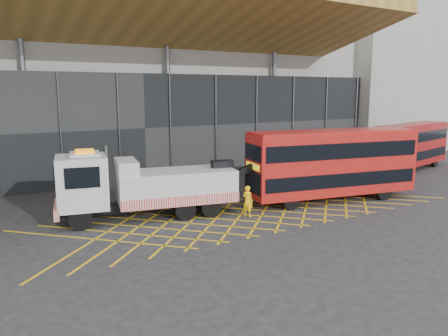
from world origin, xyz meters
TOP-DOWN VIEW (x-y plane):
  - ground_plane at (0.00, 0.00)m, footprint 120.00×120.00m
  - road_markings at (4.00, 0.00)m, footprint 24.76×7.16m
  - construction_building at (1.92, 18.40)m, footprint 55.00×23.97m
  - east_building at (32.00, 16.00)m, footprint 15.00×12.00m
  - recovery_truck at (-1.68, 2.14)m, footprint 11.13×4.47m
  - bus_towed at (9.78, -0.17)m, footprint 10.99×4.41m
  - bus_second at (23.49, 4.32)m, footprint 9.93×4.31m
  - worker at (3.34, -0.46)m, footprint 0.60×0.72m

SIDE VIEW (x-z plane):
  - ground_plane at x=0.00m, z-range 0.00..0.00m
  - road_markings at x=4.00m, z-range 0.00..0.01m
  - worker at x=3.34m, z-range 0.00..1.70m
  - recovery_truck at x=-1.68m, z-range -0.15..3.72m
  - bus_second at x=23.49m, z-range 0.22..4.16m
  - bus_towed at x=9.78m, z-range 0.24..4.61m
  - construction_building at x=1.92m, z-range -0.02..17.98m
  - east_building at x=32.00m, z-range 0.00..20.00m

